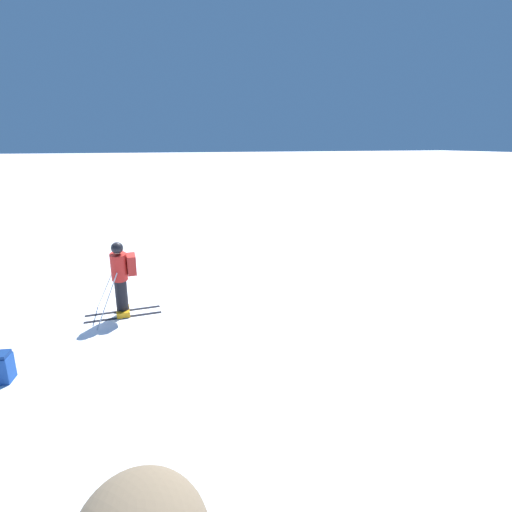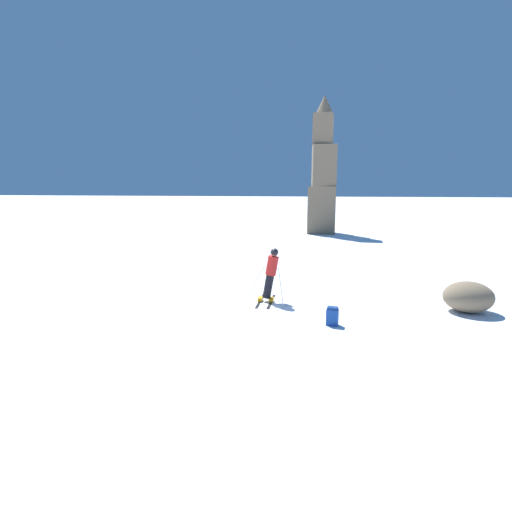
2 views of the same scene
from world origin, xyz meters
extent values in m
plane|color=white|center=(0.00, 0.00, 0.00)|extent=(300.00, 300.00, 0.00)
cube|color=black|center=(0.74, 0.00, 0.01)|extent=(0.13, 1.64, 0.01)
cube|color=black|center=(1.10, 0.00, 0.01)|extent=(0.13, 1.64, 0.01)
cube|color=orange|center=(0.74, 0.00, 0.07)|extent=(0.15, 0.28, 0.12)
cube|color=orange|center=(1.10, 0.00, 0.07)|extent=(0.15, 0.28, 0.12)
cylinder|color=black|center=(1.00, 0.00, 0.51)|extent=(0.39, 0.27, 0.80)
cylinder|color=red|center=(1.12, 0.01, 1.19)|extent=(0.44, 0.35, 0.65)
sphere|color=tan|center=(1.19, 0.01, 1.59)|extent=(0.26, 0.22, 0.25)
sphere|color=black|center=(1.19, 0.01, 1.62)|extent=(0.29, 0.26, 0.29)
cube|color=#AD231E|center=(1.12, 0.27, 1.22)|extent=(0.35, 0.19, 0.48)
cylinder|color=#B7B7BC|center=(0.60, -0.31, 0.60)|extent=(0.62, 0.55, 1.21)
cylinder|color=#B7B7BC|center=(1.45, -0.29, 0.56)|extent=(0.26, 0.52, 1.13)
cube|color=#194293|center=(3.03, -1.86, 0.22)|extent=(0.34, 0.27, 0.44)
cube|color=navy|center=(3.03, -1.86, 0.47)|extent=(0.30, 0.25, 0.06)
camera|label=1|loc=(9.74, 0.15, 3.74)|focal=28.00mm
camera|label=2|loc=(2.97, -12.25, 3.63)|focal=28.00mm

